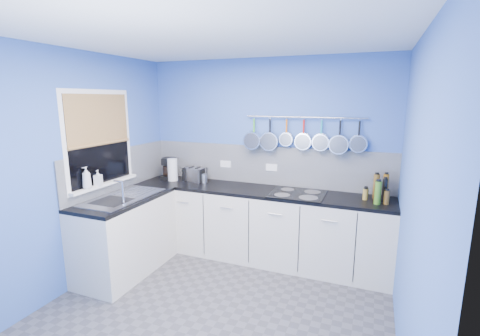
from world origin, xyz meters
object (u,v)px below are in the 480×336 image
Objects in this scene: canister at (204,178)px; hob at (298,194)px; soap_bottle_b at (98,178)px; toaster at (195,174)px; paper_towel at (173,170)px; soap_bottle_a at (87,178)px; coffee_maker at (168,169)px.

canister is 1.28m from hob.
soap_bottle_b is at bearing -154.56° from hob.
paper_towel is at bearing -145.92° from toaster.
soap_bottle_b is at bearing -102.21° from toaster.
toaster reaches higher than hob.
soap_bottle_b is 0.28× the size of hob.
canister is (0.76, 1.24, -0.21)m from soap_bottle_a.
soap_bottle_b is at bearing 90.00° from soap_bottle_a.
paper_towel is 0.31m from toaster.
hob is at bearing 25.44° from soap_bottle_b.
coffee_maker is 2.49× the size of canister.
soap_bottle_a is 1.47m from canister.
canister is 0.19× the size of hob.
paper_towel and coffee_maker have the same top height.
canister is (0.46, 0.05, -0.09)m from paper_towel.
coffee_maker reaches higher than toaster.
soap_bottle_a is 1.25m from coffee_maker.
paper_towel is at bearing 178.31° from hob.
toaster is 2.35× the size of canister.
coffee_maker is 0.56m from canister.
hob is (1.45, -0.15, -0.08)m from toaster.
canister is at bearing 54.61° from soap_bottle_b.
soap_bottle_a is 1.23m from paper_towel.
toaster is (0.29, 0.09, -0.06)m from paper_towel.
canister is at bearing -12.11° from coffee_maker.
coffee_maker is at bearing 177.19° from hob.
soap_bottle_b is at bearing -114.85° from coffee_maker.
paper_towel is (0.31, 1.18, -0.12)m from soap_bottle_a.
hob is (1.28, -0.10, -0.05)m from canister.
canister is at bearing 58.26° from soap_bottle_a.
toaster is 1.46m from hob.
paper_towel is 0.47m from canister.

